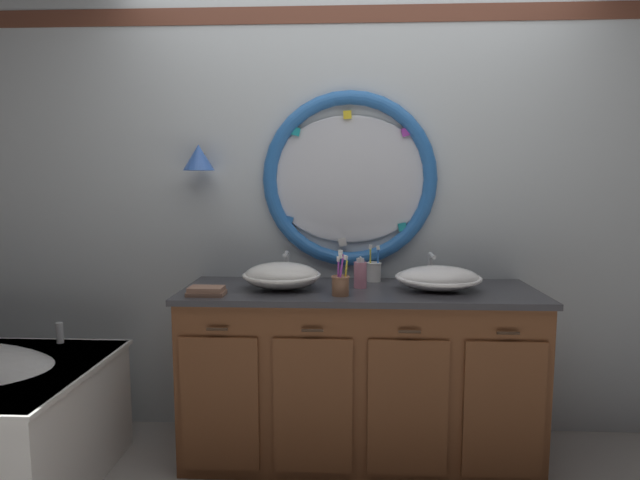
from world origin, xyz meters
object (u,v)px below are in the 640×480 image
(toothbrush_holder_right, at_px, (374,271))
(folded_hand_towel, at_px, (206,291))
(sink_basin_right, at_px, (438,278))
(sink_basin_left, at_px, (282,276))
(soap_dispenser, at_px, (360,274))
(toothbrush_holder_left, at_px, (340,284))

(toothbrush_holder_right, height_order, folded_hand_towel, toothbrush_holder_right)
(sink_basin_right, relative_size, toothbrush_holder_right, 2.12)
(sink_basin_left, xyz_separation_m, toothbrush_holder_right, (0.48, 0.22, -0.01))
(sink_basin_right, distance_m, toothbrush_holder_right, 0.38)
(toothbrush_holder_right, bearing_deg, soap_dispenser, -114.64)
(toothbrush_holder_left, bearing_deg, sink_basin_left, 155.60)
(toothbrush_holder_left, distance_m, folded_hand_towel, 0.65)
(soap_dispenser, bearing_deg, sink_basin_left, -173.11)
(sink_basin_right, xyz_separation_m, toothbrush_holder_right, (-0.31, 0.22, -0.00))
(toothbrush_holder_right, height_order, soap_dispenser, toothbrush_holder_right)
(sink_basin_right, bearing_deg, sink_basin_left, 180.00)
(toothbrush_holder_left, xyz_separation_m, soap_dispenser, (0.10, 0.18, 0.01))
(sink_basin_right, height_order, toothbrush_holder_left, toothbrush_holder_left)
(toothbrush_holder_left, xyz_separation_m, toothbrush_holder_right, (0.18, 0.36, 0.00))
(toothbrush_holder_left, bearing_deg, folded_hand_towel, -177.36)
(toothbrush_holder_right, xyz_separation_m, soap_dispenser, (-0.08, -0.17, 0.01))
(folded_hand_towel, bearing_deg, sink_basin_right, 8.32)
(folded_hand_towel, bearing_deg, soap_dispenser, 16.04)
(sink_basin_left, distance_m, folded_hand_towel, 0.39)
(toothbrush_holder_left, relative_size, toothbrush_holder_right, 1.09)
(sink_basin_right, bearing_deg, toothbrush_holder_left, -164.44)
(toothbrush_holder_left, height_order, soap_dispenser, toothbrush_holder_left)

